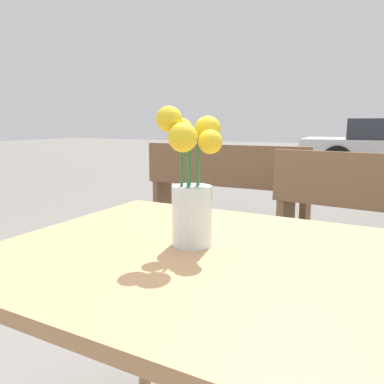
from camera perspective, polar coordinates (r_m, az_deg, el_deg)
The scene contains 4 objects.
table_front at distance 0.95m, azimuth 1.64°, elevation -14.62°, with size 1.01×0.85×0.76m.
flower_vase at distance 0.91m, azimuth -0.05°, elevation 0.27°, with size 0.14×0.17×0.34m.
bench_near at distance 3.86m, azimuth 5.14°, elevation 1.56°, with size 1.72×0.38×0.85m.
bench_middle at distance 3.12m, azimuth 25.49°, elevation -1.80°, with size 1.48×0.51×0.85m.
Camera 1 is at (0.36, -0.78, 1.06)m, focal length 35.00 mm.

